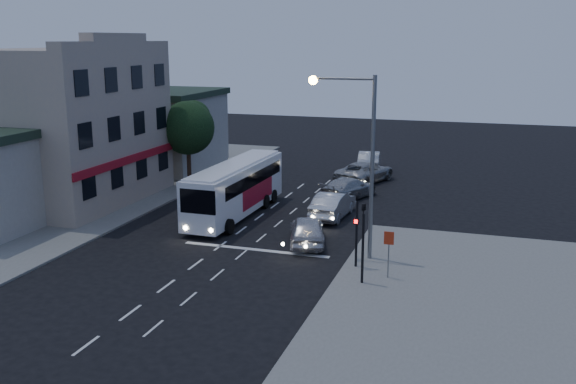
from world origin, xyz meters
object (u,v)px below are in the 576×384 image
(car_sedan_a, at_px, (333,205))
(regulatory_sign, at_px, (389,247))
(car_sedan_c, at_px, (365,172))
(street_tree, at_px, (188,125))
(car_sedan_b, at_px, (348,188))
(tour_bus, at_px, (236,188))
(car_extra, at_px, (369,161))
(car_suv, at_px, (307,230))
(streetlight, at_px, (359,146))
(traffic_signal_side, at_px, (363,233))
(traffic_signal_main, at_px, (357,220))

(car_sedan_a, distance_m, regulatory_sign, 10.79)
(car_sedan_c, xyz_separation_m, street_tree, (-12.48, -4.85, 3.71))
(car_sedan_b, distance_m, regulatory_sign, 15.45)
(tour_bus, height_order, car_extra, tour_bus)
(car_sedan_c, height_order, street_tree, street_tree)
(car_suv, relative_size, street_tree, 0.73)
(car_sedan_c, distance_m, streetlight, 18.61)
(car_suv, xyz_separation_m, car_sedan_c, (-0.03, 16.07, 0.02))
(car_sedan_b, bearing_deg, car_sedan_a, 110.10)
(regulatory_sign, bearing_deg, streetlight, 128.75)
(tour_bus, relative_size, car_suv, 2.40)
(streetlight, bearing_deg, traffic_signal_side, -74.30)
(traffic_signal_main, relative_size, street_tree, 0.66)
(traffic_signal_side, distance_m, regulatory_sign, 1.61)
(car_extra, relative_size, traffic_signal_main, 1.20)
(traffic_signal_main, relative_size, traffic_signal_side, 1.00)
(car_extra, bearing_deg, traffic_signal_side, 92.42)
(tour_bus, distance_m, streetlight, 11.21)
(car_sedan_c, relative_size, streetlight, 0.63)
(traffic_signal_main, xyz_separation_m, street_tree, (-15.81, 14.25, 2.08))
(car_sedan_b, distance_m, car_sedan_c, 5.54)
(car_suv, distance_m, car_sedan_b, 10.54)
(car_sedan_b, relative_size, regulatory_sign, 2.31)
(traffic_signal_main, bearing_deg, tour_bus, 142.04)
(street_tree, bearing_deg, traffic_signal_main, -42.03)
(traffic_signal_main, bearing_deg, traffic_signal_side, -70.51)
(tour_bus, height_order, car_sedan_a, tour_bus)
(traffic_signal_side, height_order, street_tree, street_tree)
(car_sedan_a, height_order, traffic_signal_side, traffic_signal_side)
(car_sedan_a, bearing_deg, car_sedan_b, -85.27)
(car_suv, height_order, traffic_signal_side, traffic_signal_side)
(car_suv, height_order, streetlight, streetlight)
(car_sedan_c, xyz_separation_m, streetlight, (3.07, -17.67, 4.94))
(car_sedan_a, relative_size, car_sedan_b, 0.95)
(regulatory_sign, bearing_deg, street_tree, 138.92)
(car_sedan_c, xyz_separation_m, regulatory_sign, (5.02, -20.11, 0.81))
(traffic_signal_main, height_order, streetlight, streetlight)
(car_sedan_c, distance_m, traffic_signal_side, 21.52)
(car_sedan_b, distance_m, traffic_signal_side, 16.15)
(traffic_signal_side, bearing_deg, street_tree, 135.50)
(car_suv, relative_size, traffic_signal_main, 1.10)
(car_sedan_b, xyz_separation_m, traffic_signal_side, (4.07, -15.54, 1.68))
(car_suv, bearing_deg, car_extra, -104.92)
(tour_bus, distance_m, car_sedan_a, 6.11)
(traffic_signal_side, height_order, streetlight, streetlight)
(car_extra, relative_size, street_tree, 0.79)
(car_sedan_a, height_order, car_sedan_c, car_sedan_a)
(car_sedan_a, distance_m, street_tree, 14.28)
(car_sedan_c, xyz_separation_m, traffic_signal_side, (4.02, -21.07, 1.63))
(tour_bus, xyz_separation_m, traffic_signal_side, (9.79, -9.07, 0.62))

